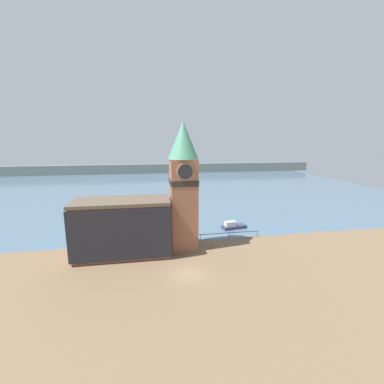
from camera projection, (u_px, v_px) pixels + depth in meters
ground_plane at (188, 274)px, 34.03m from camera, size 160.00×160.00×0.00m
water at (160, 185)px, 103.22m from camera, size 160.00×120.00×0.00m
far_shoreline at (156, 169)px, 141.39m from camera, size 180.00×3.00×5.00m
pier_railing at (229, 233)px, 46.39m from camera, size 11.30×0.08×1.09m
clock_tower at (183, 183)px, 40.54m from camera, size 4.75×4.75×20.36m
pier_building at (123, 227)px, 39.34m from camera, size 14.45×6.97×8.69m
boat_near at (233, 226)px, 51.75m from camera, size 5.15×2.68×1.54m
mooring_bollard_near at (212, 247)px, 42.09m from camera, size 0.37×0.37×0.64m
mooring_bollard_far at (195, 247)px, 41.73m from camera, size 0.31×0.31×0.84m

